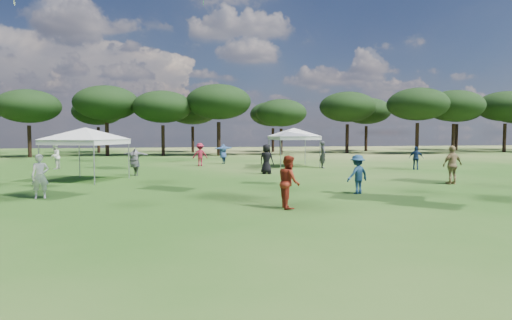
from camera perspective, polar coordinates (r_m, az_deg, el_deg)
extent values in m
cylinder|color=black|center=(47.92, -27.95, 2.21)|extent=(0.36, 0.36, 3.14)
ellipsoid|color=black|center=(47.98, -28.08, 6.34)|extent=(6.11, 6.11, 3.29)
cylinder|color=black|center=(47.79, -19.23, 2.62)|extent=(0.40, 0.40, 3.46)
ellipsoid|color=black|center=(47.89, -19.33, 7.18)|extent=(6.73, 6.73, 3.63)
cylinder|color=black|center=(46.09, -12.28, 2.55)|extent=(0.37, 0.37, 3.21)
ellipsoid|color=black|center=(46.17, -12.34, 6.94)|extent=(6.24, 6.24, 3.36)
cylinder|color=black|center=(45.84, -4.99, 2.83)|extent=(0.41, 0.41, 3.56)
ellipsoid|color=black|center=(45.95, -5.01, 7.72)|extent=(6.91, 6.91, 3.73)
cylinder|color=black|center=(47.36, 3.37, 2.46)|extent=(0.33, 0.33, 2.88)
ellipsoid|color=black|center=(47.40, 3.38, 6.29)|extent=(5.60, 5.60, 3.02)
cylinder|color=black|center=(52.46, 12.05, 2.81)|extent=(0.39, 0.39, 3.44)
ellipsoid|color=black|center=(52.54, 12.11, 6.94)|extent=(6.69, 6.69, 3.60)
cylinder|color=black|center=(52.05, 20.68, 2.70)|extent=(0.40, 0.40, 3.53)
ellipsoid|color=black|center=(52.14, 20.77, 6.97)|extent=(6.86, 6.86, 3.70)
cylinder|color=black|center=(55.07, 24.80, 2.60)|extent=(0.40, 0.40, 3.47)
ellipsoid|color=black|center=(55.15, 24.91, 6.56)|extent=(6.74, 6.74, 3.63)
cylinder|color=black|center=(61.94, 30.21, 2.57)|extent=(0.41, 0.41, 3.57)
ellipsoid|color=black|center=(62.02, 30.33, 6.20)|extent=(6.94, 6.94, 3.74)
cylinder|color=black|center=(55.54, -20.25, 2.54)|extent=(0.36, 0.36, 3.11)
ellipsoid|color=black|center=(55.59, -20.32, 6.07)|extent=(6.05, 6.05, 3.26)
cylinder|color=black|center=(54.00, -8.43, 2.74)|extent=(0.37, 0.37, 3.20)
ellipsoid|color=black|center=(54.06, -8.46, 6.47)|extent=(6.21, 6.21, 3.35)
cylinder|color=black|center=(54.15, 2.27, 2.67)|extent=(0.34, 0.34, 2.99)
ellipsoid|color=black|center=(54.19, 2.28, 6.16)|extent=(5.81, 5.81, 3.13)
cylinder|color=black|center=(58.71, 14.46, 2.79)|extent=(0.38, 0.38, 3.31)
ellipsoid|color=black|center=(58.77, 14.52, 6.34)|extent=(6.43, 6.43, 3.47)
cylinder|color=black|center=(65.99, 25.16, 2.78)|extent=(0.42, 0.42, 3.64)
ellipsoid|color=black|center=(66.07, 25.26, 6.25)|extent=(7.06, 7.06, 3.81)
cylinder|color=gray|center=(23.10, -26.96, -0.27)|extent=(0.06, 0.06, 2.02)
cylinder|color=gray|center=(21.24, -20.78, -0.42)|extent=(0.06, 0.06, 2.02)
cylinder|color=gray|center=(25.46, -22.48, 0.18)|extent=(0.06, 0.06, 2.02)
cylinder|color=gray|center=(23.78, -16.60, 0.08)|extent=(0.06, 0.06, 2.02)
cube|color=silver|center=(23.31, -21.76, 2.26)|extent=(4.24, 4.24, 0.25)
pyramid|color=silver|center=(23.31, -21.80, 4.04)|extent=(5.91, 5.91, 0.60)
cylinder|color=gray|center=(29.02, 3.32, 0.93)|extent=(0.06, 0.06, 2.11)
cylinder|color=gray|center=(30.02, 8.54, 0.99)|extent=(0.06, 0.06, 2.11)
cylinder|color=gray|center=(31.76, 1.74, 1.17)|extent=(0.06, 0.06, 2.11)
cylinder|color=gray|center=(32.67, 6.58, 1.22)|extent=(0.06, 0.06, 2.11)
cube|color=silver|center=(30.80, 5.05, 2.95)|extent=(3.22, 3.22, 0.25)
pyramid|color=silver|center=(30.80, 5.06, 4.30)|extent=(6.15, 6.15, 0.60)
imported|color=navy|center=(29.98, 20.57, 0.25)|extent=(0.96, 0.81, 1.54)
imported|color=#525156|center=(25.15, -15.85, -0.25)|extent=(1.77, 1.67, 1.56)
imported|color=beige|center=(17.71, -26.84, -1.95)|extent=(0.68, 0.52, 1.65)
imported|color=#987C53|center=(22.16, 24.71, -0.60)|extent=(1.13, 0.60, 1.83)
imported|color=silver|center=(31.41, -25.24, 0.45)|extent=(0.72, 0.89, 1.72)
imported|color=maroon|center=(13.78, 4.42, -2.92)|extent=(0.67, 0.85, 1.71)
imported|color=maroon|center=(31.33, -7.47, 0.71)|extent=(1.10, 0.66, 1.68)
imported|color=#343539|center=(29.67, 8.92, 0.72)|extent=(0.51, 0.72, 1.86)
imported|color=navy|center=(33.44, -4.41, 0.83)|extent=(1.85, 1.59, 1.57)
imported|color=navy|center=(17.47, 13.38, -1.87)|extent=(1.15, 0.90, 1.56)
imported|color=black|center=(25.18, 1.42, 0.12)|extent=(1.02, 0.97, 1.76)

